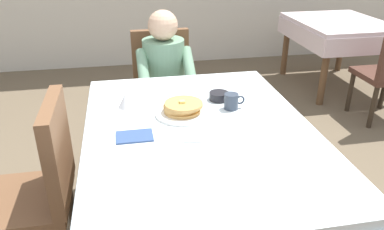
{
  "coord_description": "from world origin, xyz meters",
  "views": [
    {
      "loc": [
        -0.34,
        -1.6,
        1.6
      ],
      "look_at": [
        -0.03,
        0.05,
        0.79
      ],
      "focal_mm": 35.65,
      "sensor_mm": 36.0,
      "label": 1
    }
  ],
  "objects_px": {
    "fork_left_of_plate": "(146,119)",
    "background_table_far": "(338,31)",
    "knife_right_of_plate": "(219,113)",
    "bowl_butter": "(219,96)",
    "diner_person": "(165,74)",
    "dining_table_main": "(200,144)",
    "cup_coffee": "(232,101)",
    "plate_breakfast": "(182,113)",
    "chair_diner": "(163,84)",
    "breakfast_stack": "(182,107)",
    "spoon_near_edge": "(198,142)",
    "chair_left_side": "(41,181)",
    "syrup_pitcher": "(125,101)"
  },
  "relations": [
    {
      "from": "chair_left_side",
      "to": "plate_breakfast",
      "type": "height_order",
      "value": "chair_left_side"
    },
    {
      "from": "diner_person",
      "to": "breakfast_stack",
      "type": "distance_m",
      "value": 0.85
    },
    {
      "from": "bowl_butter",
      "to": "diner_person",
      "type": "bearing_deg",
      "value": 107.94
    },
    {
      "from": "chair_left_side",
      "to": "plate_breakfast",
      "type": "relative_size",
      "value": 3.32
    },
    {
      "from": "plate_breakfast",
      "to": "syrup_pitcher",
      "type": "relative_size",
      "value": 3.5
    },
    {
      "from": "bowl_butter",
      "to": "plate_breakfast",
      "type": "bearing_deg",
      "value": -146.94
    },
    {
      "from": "chair_diner",
      "to": "knife_right_of_plate",
      "type": "bearing_deg",
      "value": 99.94
    },
    {
      "from": "fork_left_of_plate",
      "to": "spoon_near_edge",
      "type": "height_order",
      "value": "same"
    },
    {
      "from": "background_table_far",
      "to": "syrup_pitcher",
      "type": "bearing_deg",
      "value": -141.91
    },
    {
      "from": "knife_right_of_plate",
      "to": "background_table_far",
      "type": "distance_m",
      "value": 2.72
    },
    {
      "from": "plate_breakfast",
      "to": "chair_left_side",
      "type": "bearing_deg",
      "value": -166.94
    },
    {
      "from": "plate_breakfast",
      "to": "spoon_near_edge",
      "type": "bearing_deg",
      "value": -85.53
    },
    {
      "from": "cup_coffee",
      "to": "spoon_near_edge",
      "type": "xyz_separation_m",
      "value": [
        -0.25,
        -0.32,
        -0.04
      ]
    },
    {
      "from": "diner_person",
      "to": "chair_left_side",
      "type": "distance_m",
      "value": 1.25
    },
    {
      "from": "breakfast_stack",
      "to": "background_table_far",
      "type": "relative_size",
      "value": 0.18
    },
    {
      "from": "bowl_butter",
      "to": "knife_right_of_plate",
      "type": "distance_m",
      "value": 0.18
    },
    {
      "from": "spoon_near_edge",
      "to": "chair_left_side",
      "type": "bearing_deg",
      "value": -175.22
    },
    {
      "from": "spoon_near_edge",
      "to": "breakfast_stack",
      "type": "bearing_deg",
      "value": 109.39
    },
    {
      "from": "dining_table_main",
      "to": "breakfast_stack",
      "type": "relative_size",
      "value": 7.48
    },
    {
      "from": "plate_breakfast",
      "to": "syrup_pitcher",
      "type": "xyz_separation_m",
      "value": [
        -0.29,
        0.15,
        0.03
      ]
    },
    {
      "from": "chair_diner",
      "to": "spoon_near_edge",
      "type": "distance_m",
      "value": 1.32
    },
    {
      "from": "chair_diner",
      "to": "cup_coffee",
      "type": "xyz_separation_m",
      "value": [
        0.26,
        -0.98,
        0.25
      ]
    },
    {
      "from": "dining_table_main",
      "to": "cup_coffee",
      "type": "relative_size",
      "value": 13.49
    },
    {
      "from": "chair_left_side",
      "to": "plate_breakfast",
      "type": "xyz_separation_m",
      "value": [
        0.71,
        0.17,
        0.22
      ]
    },
    {
      "from": "fork_left_of_plate",
      "to": "background_table_far",
      "type": "distance_m",
      "value": 2.99
    },
    {
      "from": "cup_coffee",
      "to": "background_table_far",
      "type": "distance_m",
      "value": 2.63
    },
    {
      "from": "cup_coffee",
      "to": "plate_breakfast",
      "type": "bearing_deg",
      "value": -174.77
    },
    {
      "from": "plate_breakfast",
      "to": "fork_left_of_plate",
      "type": "bearing_deg",
      "value": -173.99
    },
    {
      "from": "dining_table_main",
      "to": "background_table_far",
      "type": "xyz_separation_m",
      "value": [
        1.98,
        2.13,
        -0.03
      ]
    },
    {
      "from": "diner_person",
      "to": "dining_table_main",
      "type": "bearing_deg",
      "value": 92.75
    },
    {
      "from": "chair_diner",
      "to": "bowl_butter",
      "type": "xyz_separation_m",
      "value": [
        0.23,
        -0.85,
        0.23
      ]
    },
    {
      "from": "fork_left_of_plate",
      "to": "background_table_far",
      "type": "xyz_separation_m",
      "value": [
        2.23,
        1.99,
        -0.12
      ]
    },
    {
      "from": "bowl_butter",
      "to": "knife_right_of_plate",
      "type": "relative_size",
      "value": 0.55
    },
    {
      "from": "breakfast_stack",
      "to": "syrup_pitcher",
      "type": "height_order",
      "value": "breakfast_stack"
    },
    {
      "from": "diner_person",
      "to": "cup_coffee",
      "type": "distance_m",
      "value": 0.87
    },
    {
      "from": "cup_coffee",
      "to": "chair_diner",
      "type": "bearing_deg",
      "value": 104.92
    },
    {
      "from": "spoon_near_edge",
      "to": "background_table_far",
      "type": "relative_size",
      "value": 0.13
    },
    {
      "from": "breakfast_stack",
      "to": "dining_table_main",
      "type": "bearing_deg",
      "value": -70.7
    },
    {
      "from": "diner_person",
      "to": "bowl_butter",
      "type": "relative_size",
      "value": 10.18
    },
    {
      "from": "dining_table_main",
      "to": "breakfast_stack",
      "type": "height_order",
      "value": "breakfast_stack"
    },
    {
      "from": "fork_left_of_plate",
      "to": "knife_right_of_plate",
      "type": "bearing_deg",
      "value": -83.55
    },
    {
      "from": "chair_diner",
      "to": "cup_coffee",
      "type": "distance_m",
      "value": 1.04
    },
    {
      "from": "breakfast_stack",
      "to": "knife_right_of_plate",
      "type": "xyz_separation_m",
      "value": [
        0.19,
        -0.02,
        -0.04
      ]
    },
    {
      "from": "dining_table_main",
      "to": "bowl_butter",
      "type": "height_order",
      "value": "bowl_butter"
    },
    {
      "from": "dining_table_main",
      "to": "cup_coffee",
      "type": "xyz_separation_m",
      "value": [
        0.21,
        0.19,
        0.13
      ]
    },
    {
      "from": "bowl_butter",
      "to": "chair_diner",
      "type": "bearing_deg",
      "value": 104.82
    },
    {
      "from": "cup_coffee",
      "to": "knife_right_of_plate",
      "type": "bearing_deg",
      "value": -151.16
    },
    {
      "from": "dining_table_main",
      "to": "plate_breakfast",
      "type": "distance_m",
      "value": 0.2
    },
    {
      "from": "dining_table_main",
      "to": "background_table_far",
      "type": "bearing_deg",
      "value": 47.19
    },
    {
      "from": "chair_diner",
      "to": "spoon_near_edge",
      "type": "height_order",
      "value": "chair_diner"
    }
  ]
}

